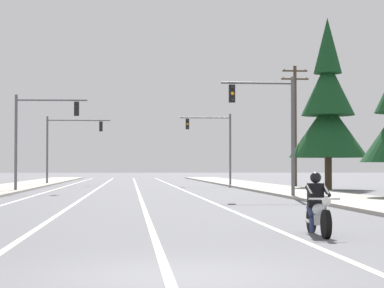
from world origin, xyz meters
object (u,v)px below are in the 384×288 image
(traffic_signal_near_right, at_px, (273,119))
(traffic_signal_mid_right, at_px, (216,138))
(traffic_signal_near_left, at_px, (37,128))
(traffic_signal_mid_left, at_px, (66,139))
(conifer_tree_right_verge_far, at_px, (328,110))
(utility_pole_right_far, at_px, (295,122))
(motorcycle_with_rider, at_px, (318,210))

(traffic_signal_near_right, xyz_separation_m, traffic_signal_mid_right, (0.16, 25.89, 0.04))
(traffic_signal_near_left, xyz_separation_m, traffic_signal_mid_left, (0.14, 19.89, 0.07))
(traffic_signal_near_right, distance_m, conifer_tree_right_verge_far, 15.64)
(traffic_signal_near_right, distance_m, traffic_signal_near_left, 16.83)
(traffic_signal_near_left, relative_size, utility_pole_right_far, 0.64)
(traffic_signal_mid_left, height_order, utility_pole_right_far, utility_pole_right_far)
(traffic_signal_near_left, bearing_deg, utility_pole_right_far, 27.78)
(motorcycle_with_rider, distance_m, traffic_signal_near_left, 32.22)
(traffic_signal_near_right, height_order, utility_pole_right_far, utility_pole_right_far)
(traffic_signal_near_right, bearing_deg, traffic_signal_near_left, 141.49)
(traffic_signal_mid_left, xyz_separation_m, utility_pole_right_far, (18.92, -9.86, 1.05))
(conifer_tree_right_verge_far, bearing_deg, traffic_signal_mid_right, 119.07)
(traffic_signal_near_left, distance_m, traffic_signal_mid_right, 20.38)
(traffic_signal_mid_left, distance_m, conifer_tree_right_verge_far, 25.71)
(traffic_signal_near_left, bearing_deg, traffic_signal_mid_right, 49.15)
(traffic_signal_near_right, relative_size, traffic_signal_mid_left, 1.00)
(conifer_tree_right_verge_far, bearing_deg, traffic_signal_mid_left, 140.43)
(traffic_signal_mid_right, relative_size, utility_pole_right_far, 0.64)
(traffic_signal_mid_right, bearing_deg, traffic_signal_near_left, -130.85)
(traffic_signal_mid_right, distance_m, traffic_signal_mid_left, 13.93)
(utility_pole_right_far, relative_size, conifer_tree_right_verge_far, 0.79)
(utility_pole_right_far, bearing_deg, motorcycle_with_rider, -102.30)
(traffic_signal_near_left, relative_size, conifer_tree_right_verge_far, 0.51)
(traffic_signal_near_left, distance_m, utility_pole_right_far, 21.57)
(traffic_signal_near_right, relative_size, traffic_signal_near_left, 1.00)
(traffic_signal_near_left, height_order, utility_pole_right_far, utility_pole_right_far)
(traffic_signal_mid_right, xyz_separation_m, utility_pole_right_far, (5.73, -5.38, 1.13))
(conifer_tree_right_verge_far, bearing_deg, traffic_signal_near_right, -115.74)
(utility_pole_right_far, distance_m, conifer_tree_right_verge_far, 6.57)
(traffic_signal_mid_right, relative_size, conifer_tree_right_verge_far, 0.51)
(traffic_signal_mid_left, relative_size, conifer_tree_right_verge_far, 0.51)
(traffic_signal_mid_right, bearing_deg, conifer_tree_right_verge_far, -60.93)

